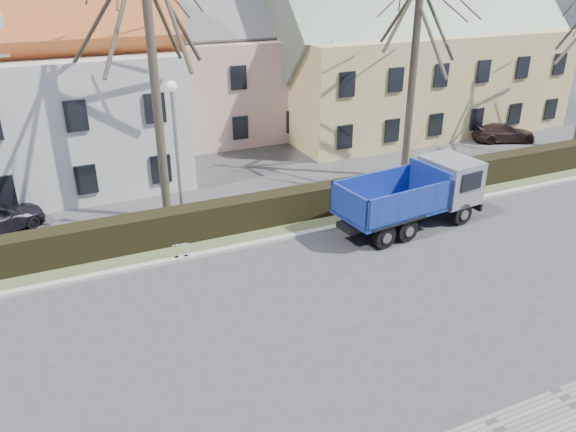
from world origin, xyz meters
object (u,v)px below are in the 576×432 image
streetlight (178,159)px  cart_frame (175,252)px  parked_car_b (504,133)px  dump_truck (406,198)px

streetlight → cart_frame: size_ratio=7.64×
parked_car_b → cart_frame: bearing=126.4°
streetlight → parked_car_b: (20.63, 4.03, -2.50)m
streetlight → dump_truck: bearing=-22.6°
cart_frame → parked_car_b: parked_car_b is taller
dump_truck → streetlight: streetlight is taller
dump_truck → parked_car_b: bearing=24.4°
streetlight → cart_frame: streetlight is taller
dump_truck → parked_car_b: 14.48m
cart_frame → parked_car_b: bearing=16.6°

